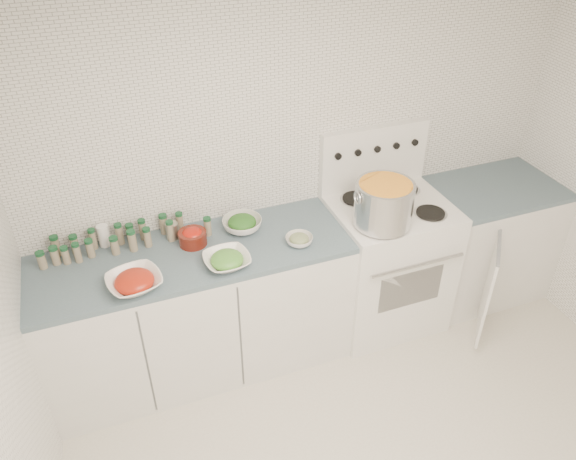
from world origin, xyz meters
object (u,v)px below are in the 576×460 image
object	(u,v)px
stove	(385,259)
bowl_snowpea	(227,260)
bowl_tomato	(134,282)
stock_pot	(384,202)

from	to	relation	value
stove	bowl_snowpea	distance (m)	1.24
stove	bowl_tomato	size ratio (longest dim) A/B	4.07
stove	bowl_snowpea	size ratio (longest dim) A/B	4.99
stove	bowl_tomato	xyz separation A→B (m)	(-1.66, -0.19, 0.44)
stove	stock_pot	size ratio (longest dim) A/B	3.64
stove	bowl_snowpea	bearing A→B (deg)	-171.14
bowl_snowpea	bowl_tomato	bearing A→B (deg)	-178.84
stock_pot	bowl_snowpea	distance (m)	0.99
stove	stock_pot	bearing A→B (deg)	-134.96
bowl_tomato	stove	bearing A→B (deg)	6.51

